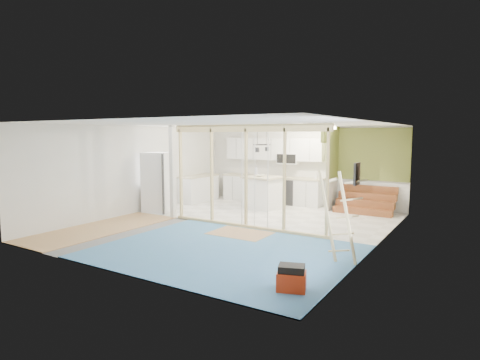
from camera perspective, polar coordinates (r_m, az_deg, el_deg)
The scene contains 17 objects.
room at distance 10.11m, azimuth -0.60°, elevation 0.55°, with size 7.01×8.01×2.61m.
floor_overlays at distance 10.34m, azimuth -0.06°, elevation -6.57°, with size 7.00×8.00×0.03m.
stud_frame at distance 10.22m, azimuth -1.75°, elevation 2.24°, with size 4.66×0.14×2.60m.
base_cabinets at distance 13.89m, azimuth 1.24°, elevation -1.30°, with size 4.45×2.24×0.93m.
upper_cabinets at distance 13.80m, azimuth 4.97°, elevation 4.27°, with size 3.60×0.41×0.85m.
green_partition at distance 12.68m, azimuth 16.31°, elevation -0.13°, with size 2.25×1.51×2.60m.
pot_rack at distance 11.85m, azimuth 3.07°, elevation 4.78°, with size 0.52×0.52×0.72m.
sheathing_panel at distance 6.85m, azimuth 15.24°, elevation -2.51°, with size 0.02×4.00×2.60m, color #9F7956.
electrical_panel at distance 7.39m, azimuth 16.29°, elevation 0.84°, with size 0.04×0.30×0.40m, color #37383D.
ceiling_light at distance 12.17m, azimuth 12.76°, elevation 7.24°, with size 0.32×0.32×0.08m, color #FFEABF.
fridge at distance 12.39m, azimuth -11.51°, elevation -0.33°, with size 0.98×0.94×1.81m.
island at distance 12.71m, azimuth 3.37°, elevation -1.82°, with size 1.21×1.21×1.04m.
bowl at distance 12.56m, azimuth 2.91°, elevation 0.62°, with size 0.24×0.24×0.06m, color silver.
soap_bottle_a at distance 14.11m, azimuth 2.32°, elevation 1.39°, with size 0.13×0.13×0.33m, color silver.
soap_bottle_b at distance 13.17m, azimuth 10.78°, elevation 0.56°, with size 0.08×0.08×0.17m, color silver.
toolbox at distance 6.22m, azimuth 7.33°, elevation -13.77°, with size 0.51×0.44×0.41m.
ladder at distance 7.50m, azimuth 14.02°, elevation -5.13°, with size 0.90×0.06×1.68m.
Camera 1 is at (5.39, -8.49, 2.34)m, focal length 30.00 mm.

